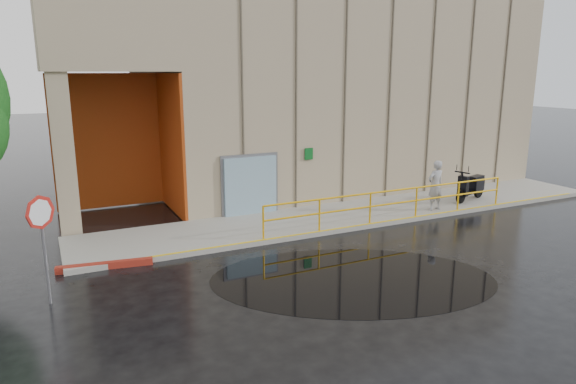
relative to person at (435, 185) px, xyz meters
name	(u,v)px	position (x,y,z in m)	size (l,w,h in m)	color
ground	(332,278)	(-6.33, -3.51, -1.05)	(120.00, 120.00, 0.00)	black
sidewalk	(364,213)	(-2.33, 0.99, -0.97)	(20.00, 3.00, 0.15)	gray
building	(307,89)	(-1.23, 7.47, 3.16)	(20.00, 10.17, 8.00)	tan
guardrail	(394,204)	(-2.08, -0.36, -0.37)	(9.56, 0.06, 1.03)	#EAA80C
person	(435,185)	(0.00, 0.00, 0.00)	(0.66, 0.43, 1.80)	#9E9FA3
scooter	(471,179)	(2.21, 0.49, -0.06)	(1.93, 1.10, 1.46)	black
stop_sign	(42,225)	(-12.67, -2.07, 0.76)	(0.58, 0.53, 2.48)	slate
red_curb	(105,265)	(-11.33, -0.41, -0.96)	(2.40, 0.18, 0.18)	maroon
puddle	(353,279)	(-5.90, -3.80, -1.05)	(7.05, 4.34, 0.01)	black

